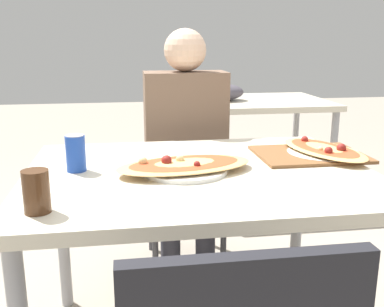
# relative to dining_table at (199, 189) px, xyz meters

# --- Properties ---
(dining_table) EXTENTS (1.18, 0.92, 0.73)m
(dining_table) POSITION_rel_dining_table_xyz_m (0.00, 0.00, 0.00)
(dining_table) COLOR beige
(dining_table) RESTS_ON ground_plane
(chair_far_seated) EXTENTS (0.40, 0.40, 0.87)m
(chair_far_seated) POSITION_rel_dining_table_xyz_m (0.05, 0.79, -0.16)
(chair_far_seated) COLOR black
(chair_far_seated) RESTS_ON ground_plane
(person_seated) EXTENTS (0.40, 0.23, 1.21)m
(person_seated) POSITION_rel_dining_table_xyz_m (0.05, 0.68, 0.05)
(person_seated) COLOR #2D2D38
(person_seated) RESTS_ON ground_plane
(pizza_main) EXTENTS (0.50, 0.31, 0.06)m
(pizza_main) POSITION_rel_dining_table_xyz_m (-0.05, -0.01, 0.09)
(pizza_main) COLOR white
(pizza_main) RESTS_ON dining_table
(soda_can) EXTENTS (0.07, 0.07, 0.12)m
(soda_can) POSITION_rel_dining_table_xyz_m (-0.42, 0.05, 0.13)
(soda_can) COLOR #1E47B2
(soda_can) RESTS_ON dining_table
(drink_glass) EXTENTS (0.07, 0.07, 0.11)m
(drink_glass) POSITION_rel_dining_table_xyz_m (-0.48, -0.32, 0.13)
(drink_glass) COLOR #4C2D19
(drink_glass) RESTS_ON dining_table
(serving_tray) EXTENTS (0.40, 0.30, 0.01)m
(serving_tray) POSITION_rel_dining_table_xyz_m (0.45, 0.12, 0.08)
(serving_tray) COLOR brown
(serving_tray) RESTS_ON dining_table
(pizza_second) EXTENTS (0.31, 0.46, 0.06)m
(pizza_second) POSITION_rel_dining_table_xyz_m (0.51, 0.12, 0.09)
(pizza_second) COLOR white
(pizza_second) RESTS_ON dining_table
(background_table) EXTENTS (1.10, 0.80, 0.85)m
(background_table) POSITION_rel_dining_table_xyz_m (0.63, 1.72, 0.02)
(background_table) COLOR beige
(background_table) RESTS_ON ground_plane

